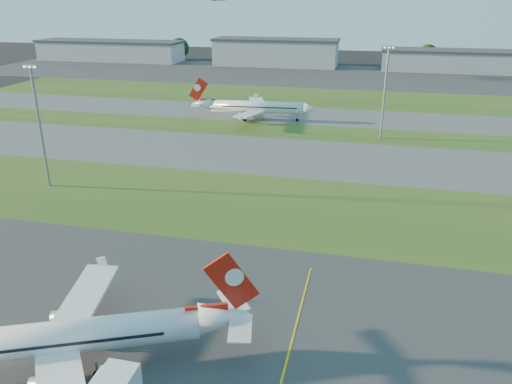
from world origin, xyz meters
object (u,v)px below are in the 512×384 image
(airliner_parked, at_px, (68,338))
(airliner_taxiing, at_px, (256,107))
(light_mast_west, at_px, (39,119))
(light_mast_centre, at_px, (385,87))

(airliner_parked, height_order, airliner_taxiing, airliner_taxiing)
(light_mast_west, bearing_deg, light_mast_centre, 38.66)
(airliner_parked, xyz_separation_m, light_mast_centre, (33.24, 105.59, 10.83))
(airliner_parked, bearing_deg, light_mast_centre, 48.70)
(light_mast_centre, bearing_deg, light_mast_west, -141.34)
(light_mast_west, height_order, light_mast_centre, same)
(light_mast_west, xyz_separation_m, light_mast_centre, (70.00, 56.00, 0.00))
(light_mast_west, relative_size, light_mast_centre, 1.00)
(airliner_parked, relative_size, light_mast_west, 1.32)
(airliner_parked, height_order, light_mast_centre, light_mast_centre)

